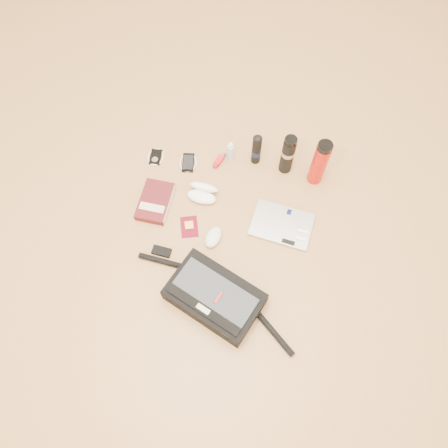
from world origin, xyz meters
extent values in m
plane|color=#AB7B47|center=(0.00, 0.00, 0.00)|extent=(4.00, 4.00, 0.00)
cube|color=black|center=(0.05, -0.29, 0.05)|extent=(0.46, 0.38, 0.10)
cube|color=#2F3238|center=(0.05, -0.30, 0.10)|extent=(0.40, 0.29, 0.01)
cube|color=black|center=(0.02, -0.37, 0.10)|extent=(0.35, 0.17, 0.01)
cube|color=beige|center=(0.02, -0.37, 0.11)|extent=(0.07, 0.04, 0.01)
cube|color=maroon|center=(0.07, -0.31, 0.11)|extent=(0.03, 0.05, 0.02)
cylinder|color=black|center=(-0.22, -0.17, 0.01)|extent=(0.25, 0.04, 0.03)
cylinder|color=black|center=(0.33, -0.38, 0.01)|extent=(0.21, 0.18, 0.03)
cube|color=black|center=(-0.25, -0.12, 0.01)|extent=(0.09, 0.05, 0.02)
cube|color=#AAAAAC|center=(0.29, 0.14, 0.01)|extent=(0.31, 0.23, 0.02)
cube|color=black|center=(0.31, 0.21, 0.02)|extent=(0.02, 0.03, 0.00)
cube|color=white|center=(0.39, 0.12, 0.02)|extent=(0.05, 0.02, 0.01)
cube|color=white|center=(0.39, 0.08, 0.02)|extent=(0.05, 0.02, 0.01)
cube|color=black|center=(0.33, 0.05, 0.02)|extent=(0.06, 0.02, 0.01)
cube|color=#481014|center=(-0.35, 0.13, 0.02)|extent=(0.15, 0.23, 0.04)
cube|color=beige|center=(-0.27, 0.13, 0.02)|extent=(0.01, 0.21, 0.03)
cube|color=beige|center=(-0.35, 0.08, 0.04)|extent=(0.12, 0.04, 0.00)
cube|color=#550414|center=(-0.15, 0.04, 0.00)|extent=(0.11, 0.13, 0.00)
cube|color=gold|center=(-0.15, 0.05, 0.01)|extent=(0.05, 0.05, 0.00)
ellipsoid|color=silver|center=(-0.02, 0.00, 0.02)|extent=(0.09, 0.13, 0.04)
ellipsoid|color=white|center=(-0.13, 0.20, 0.02)|extent=(0.15, 0.08, 0.04)
ellipsoid|color=white|center=(-0.12, 0.25, 0.04)|extent=(0.15, 0.09, 0.09)
ellipsoid|color=black|center=(-0.16, 0.20, 0.03)|extent=(0.04, 0.03, 0.01)
ellipsoid|color=black|center=(-0.10, 0.20, 0.03)|extent=(0.04, 0.03, 0.01)
cylinder|color=black|center=(-0.13, 0.20, 0.03)|extent=(0.02, 0.01, 0.00)
cube|color=black|center=(-0.42, 0.39, 0.00)|extent=(0.07, 0.10, 0.01)
cylinder|color=#9C9C9E|center=(-0.42, 0.37, 0.01)|extent=(0.04, 0.04, 0.00)
torus|color=white|center=(-0.42, 0.39, 0.01)|extent=(0.09, 0.09, 0.01)
cube|color=black|center=(-0.25, 0.39, 0.00)|extent=(0.08, 0.12, 0.01)
cube|color=black|center=(-0.25, 0.39, 0.01)|extent=(0.07, 0.10, 0.00)
torus|color=silver|center=(-0.25, 0.39, 0.01)|extent=(0.10, 0.10, 0.01)
cube|color=red|center=(-0.09, 0.44, 0.01)|extent=(0.05, 0.06, 0.03)
cube|color=#A41618|center=(-0.10, 0.40, 0.01)|extent=(0.03, 0.03, 0.02)
cylinder|color=#A2A2A4|center=(-0.08, 0.47, 0.01)|extent=(0.03, 0.04, 0.02)
cylinder|color=#9FC3DE|center=(-0.04, 0.47, 0.05)|extent=(0.04, 0.04, 0.10)
cylinder|color=white|center=(-0.04, 0.47, 0.11)|extent=(0.02, 0.02, 0.02)
cylinder|color=white|center=(-0.04, 0.47, 0.13)|extent=(0.01, 0.01, 0.01)
cylinder|color=black|center=(0.09, 0.48, 0.10)|extent=(0.05, 0.05, 0.19)
cylinder|color=black|center=(0.09, 0.48, 0.07)|extent=(0.05, 0.05, 0.04)
ellipsoid|color=black|center=(0.09, 0.48, 0.19)|extent=(0.05, 0.05, 0.02)
cylinder|color=black|center=(0.25, 0.47, 0.11)|extent=(0.07, 0.07, 0.23)
cylinder|color=#A5A5A8|center=(0.25, 0.47, 0.14)|extent=(0.08, 0.08, 0.03)
cylinder|color=black|center=(0.25, 0.47, 0.24)|extent=(0.07, 0.07, 0.02)
cylinder|color=#B2140C|center=(0.41, 0.44, 0.13)|extent=(0.08, 0.08, 0.26)
cylinder|color=black|center=(0.41, 0.44, 0.28)|extent=(0.08, 0.08, 0.03)
camera|label=1|loc=(0.20, -0.80, 1.92)|focal=35.00mm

